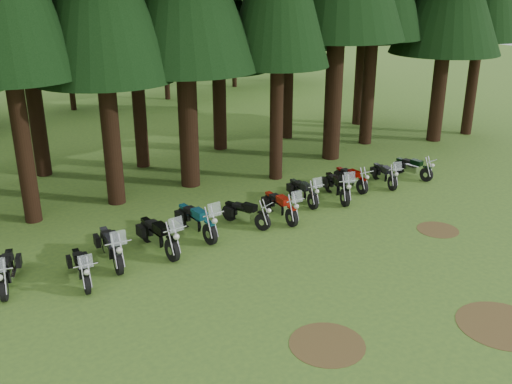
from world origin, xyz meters
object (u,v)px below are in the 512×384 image
at_px(motorcycle_1, 81,269).
at_px(motorcycle_2, 111,248).
at_px(motorcycle_5, 246,214).
at_px(motorcycle_9, 351,179).
at_px(motorcycle_3, 159,236).
at_px(motorcycle_8, 337,187).
at_px(motorcycle_6, 280,207).
at_px(motorcycle_0, 7,272).
at_px(motorcycle_10, 385,175).
at_px(motorcycle_7, 303,192).
at_px(motorcycle_11, 413,168).
at_px(motorcycle_4, 197,221).

bearing_deg(motorcycle_1, motorcycle_2, 38.10).
bearing_deg(motorcycle_5, motorcycle_2, 160.56).
bearing_deg(motorcycle_9, motorcycle_1, -169.10).
relative_size(motorcycle_3, motorcycle_8, 1.08).
relative_size(motorcycle_5, motorcycle_6, 0.88).
relative_size(motorcycle_0, motorcycle_10, 1.07).
bearing_deg(motorcycle_8, motorcycle_5, -159.05).
bearing_deg(motorcycle_10, motorcycle_1, -157.12).
distance_m(motorcycle_6, motorcycle_7, 1.80).
height_order(motorcycle_5, motorcycle_11, motorcycle_5).
xyz_separation_m(motorcycle_7, motorcycle_10, (4.04, -0.46, -0.01)).
height_order(motorcycle_4, motorcycle_11, motorcycle_4).
bearing_deg(motorcycle_4, motorcycle_10, -1.58).
relative_size(motorcycle_4, motorcycle_6, 1.09).
height_order(motorcycle_4, motorcycle_9, motorcycle_4).
bearing_deg(motorcycle_4, motorcycle_1, -169.33).
bearing_deg(motorcycle_9, motorcycle_11, -3.81).
relative_size(motorcycle_5, motorcycle_8, 0.88).
bearing_deg(motorcycle_4, motorcycle_5, -8.24).
relative_size(motorcycle_0, motorcycle_5, 1.08).
height_order(motorcycle_3, motorcycle_6, motorcycle_3).
height_order(motorcycle_0, motorcycle_11, motorcycle_0).
xyz_separation_m(motorcycle_8, motorcycle_10, (2.72, 0.00, -0.06)).
bearing_deg(motorcycle_4, motorcycle_8, -2.58).
distance_m(motorcycle_0, motorcycle_1, 2.00).
height_order(motorcycle_9, motorcycle_10, motorcycle_10).
relative_size(motorcycle_6, motorcycle_9, 1.09).
relative_size(motorcycle_7, motorcycle_9, 1.03).
height_order(motorcycle_2, motorcycle_11, motorcycle_2).
relative_size(motorcycle_10, motorcycle_11, 1.00).
bearing_deg(motorcycle_5, motorcycle_8, -18.57).
distance_m(motorcycle_4, motorcycle_7, 4.76).
bearing_deg(motorcycle_0, motorcycle_7, 20.66).
bearing_deg(motorcycle_9, motorcycle_0, -173.89).
xyz_separation_m(motorcycle_10, motorcycle_11, (1.71, -0.07, -0.02)).
bearing_deg(motorcycle_5, motorcycle_9, -13.24).
bearing_deg(motorcycle_2, motorcycle_0, -177.64).
bearing_deg(motorcycle_1, motorcycle_8, 12.44).
distance_m(motorcycle_2, motorcycle_5, 4.85).
relative_size(motorcycle_2, motorcycle_8, 1.05).
relative_size(motorcycle_3, motorcycle_4, 1.00).
height_order(motorcycle_2, motorcycle_3, motorcycle_3).
xyz_separation_m(motorcycle_3, motorcycle_10, (10.35, -0.03, -0.08)).
height_order(motorcycle_3, motorcycle_5, motorcycle_3).
bearing_deg(motorcycle_2, motorcycle_6, 5.60).
relative_size(motorcycle_2, motorcycle_4, 0.98).
bearing_deg(motorcycle_11, motorcycle_3, 176.62).
bearing_deg(motorcycle_2, motorcycle_11, 8.40).
height_order(motorcycle_6, motorcycle_8, motorcycle_8).
distance_m(motorcycle_5, motorcycle_10, 7.01).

